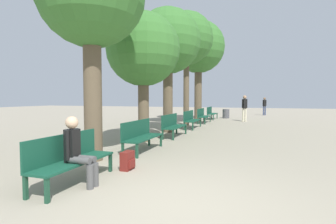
{
  "coord_description": "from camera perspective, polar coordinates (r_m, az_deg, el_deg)",
  "views": [
    {
      "loc": [
        1.17,
        -3.57,
        1.59
      ],
      "look_at": [
        -2.16,
        6.08,
        1.04
      ],
      "focal_mm": 28.0,
      "sensor_mm": 36.0,
      "label": 1
    }
  ],
  "objects": [
    {
      "name": "bench_row_5",
      "position": [
        19.82,
        9.36,
        -0.07
      ],
      "size": [
        0.51,
        1.89,
        0.91
      ],
      "color": "#144733",
      "rests_on": "ground_plane"
    },
    {
      "name": "tree_row_4",
      "position": [
        18.64,
        6.63,
        13.74
      ],
      "size": [
        3.6,
        3.6,
        6.91
      ],
      "color": "brown",
      "rests_on": "ground_plane"
    },
    {
      "name": "tree_row_1",
      "position": [
        9.73,
        -5.41,
        13.21
      ],
      "size": [
        2.66,
        2.66,
        4.68
      ],
      "color": "brown",
      "rests_on": "ground_plane"
    },
    {
      "name": "bench_row_3",
      "position": [
        13.74,
        5.01,
        -1.42
      ],
      "size": [
        0.51,
        1.89,
        0.91
      ],
      "color": "#144733",
      "rests_on": "ground_plane"
    },
    {
      "name": "bench_row_2",
      "position": [
        10.76,
        1.0,
        -2.67
      ],
      "size": [
        0.51,
        1.89,
        0.91
      ],
      "color": "#144733",
      "rests_on": "ground_plane"
    },
    {
      "name": "backpack",
      "position": [
        5.97,
        -8.78,
        -10.44
      ],
      "size": [
        0.23,
        0.36,
        0.41
      ],
      "color": "maroon",
      "rests_on": "ground_plane"
    },
    {
      "name": "person_seated",
      "position": [
        5.03,
        -19.1,
        -7.68
      ],
      "size": [
        0.6,
        0.34,
        1.26
      ],
      "color": "#4C4C4C",
      "rests_on": "ground_plane"
    },
    {
      "name": "pedestrian_mid",
      "position": [
        18.29,
        16.33,
        1.15
      ],
      "size": [
        0.36,
        0.3,
        1.76
      ],
      "color": "beige",
      "rests_on": "ground_plane"
    },
    {
      "name": "bench_row_0",
      "position": [
        5.28,
        -20.62,
        -8.92
      ],
      "size": [
        0.51,
        1.89,
        0.91
      ],
      "color": "#144733",
      "rests_on": "ground_plane"
    },
    {
      "name": "tree_row_3",
      "position": [
        15.61,
        4.04,
        15.56
      ],
      "size": [
        3.05,
        3.05,
        6.53
      ],
      "color": "brown",
      "rests_on": "ground_plane"
    },
    {
      "name": "bench_row_1",
      "position": [
        7.89,
        -6.02,
        -4.8
      ],
      "size": [
        0.51,
        1.89,
        0.91
      ],
      "color": "#144733",
      "rests_on": "ground_plane"
    },
    {
      "name": "pedestrian_near",
      "position": [
        25.45,
        20.27,
        1.43
      ],
      "size": [
        0.33,
        0.25,
        1.63
      ],
      "color": "#384260",
      "rests_on": "ground_plane"
    },
    {
      "name": "bench_row_4",
      "position": [
        16.77,
        7.58,
        -0.62
      ],
      "size": [
        0.51,
        1.89,
        0.91
      ],
      "color": "#144733",
      "rests_on": "ground_plane"
    },
    {
      "name": "trash_bin",
      "position": [
        20.94,
        12.5,
        -0.36
      ],
      "size": [
        0.52,
        0.52,
        0.71
      ],
      "color": "#4C4C51",
      "rests_on": "ground_plane"
    },
    {
      "name": "ground_plane",
      "position": [
        4.08,
        0.87,
        -19.89
      ],
      "size": [
        80.0,
        80.0,
        0.0
      ],
      "primitive_type": "plane",
      "color": "gray"
    },
    {
      "name": "tree_row_2",
      "position": [
        12.38,
        -0.03,
        14.96
      ],
      "size": [
        2.99,
        2.99,
        5.69
      ],
      "color": "brown",
      "rests_on": "ground_plane"
    }
  ]
}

